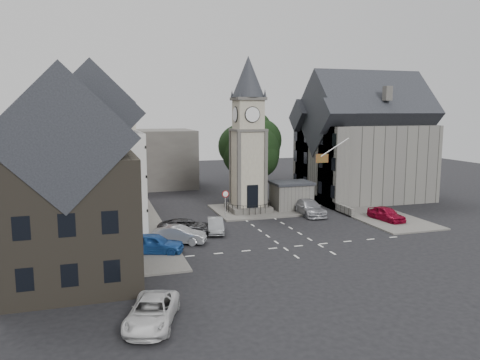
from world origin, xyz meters
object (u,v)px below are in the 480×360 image
object	(u,v)px
pedestrian	(322,197)
clock_tower	(248,135)
car_east_red	(386,214)
car_west_blue	(153,244)
stone_shelter	(291,196)

from	to	relation	value
pedestrian	clock_tower	bearing A→B (deg)	-17.88
car_east_red	car_west_blue	bearing A→B (deg)	-177.95
car_west_blue	pedestrian	world-z (taller)	pedestrian
stone_shelter	car_east_red	world-z (taller)	stone_shelter
stone_shelter	car_west_blue	distance (m)	20.00
clock_tower	car_west_blue	xyz separation A→B (m)	(-11.50, -12.06, -7.34)
clock_tower	pedestrian	distance (m)	11.87
car_east_red	pedestrian	xyz separation A→B (m)	(-2.18, 9.19, 0.12)
car_west_blue	stone_shelter	bearing A→B (deg)	-35.72
car_west_blue	car_east_red	bearing A→B (deg)	-61.62
clock_tower	pedestrian	xyz separation A→B (m)	(9.32, 0.96, -7.29)
pedestrian	stone_shelter	bearing A→B (deg)	-5.95
stone_shelter	car_west_blue	bearing A→B (deg)	-144.63
stone_shelter	car_east_red	xyz separation A→B (m)	(6.70, -7.74, -0.83)
clock_tower	stone_shelter	xyz separation A→B (m)	(4.80, -0.49, -6.57)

